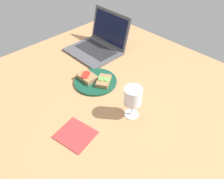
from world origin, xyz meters
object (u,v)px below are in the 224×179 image
sandwich_with_tomato (87,77)px  wine_glass (133,98)px  plate (95,81)px  napkin (75,135)px  laptop (99,43)px  sandwich_with_cucumber (104,81)px

sandwich_with_tomato → wine_glass: 34.05cm
sandwich_with_tomato → plate: bearing=25.0°
napkin → laptop: bearing=129.9°
wine_glass → laptop: (-52.41, 27.43, -6.03)cm
plate → napkin: (20.15, -28.53, -0.40)cm
sandwich_with_cucumber → wine_glass: wine_glass is taller
laptop → sandwich_with_cucumber: bearing=-38.0°
plate → sandwich_with_cucumber: 5.10cm
plate → wine_glass: bearing=-6.9°
plate → laptop: bearing=134.7°
sandwich_with_cucumber → wine_glass: (24.39, -5.51, 8.18)cm
napkin → plate: bearing=125.2°
laptop → napkin: size_ratio=2.14×
plate → napkin: bearing=-54.8°
sandwich_with_cucumber → sandwich_with_tomato: 9.56cm
napkin → sandwich_with_tomato: bearing=132.7°
sandwich_with_tomato → sandwich_with_cucumber: bearing=25.0°
sandwich_with_cucumber → laptop: laptop is taller
laptop → napkin: 68.52cm
plate → napkin: plate is taller
plate → wine_glass: (28.71, -3.48, 9.97)cm
sandwich_with_cucumber → laptop: (-28.03, 21.92, 2.15)cm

